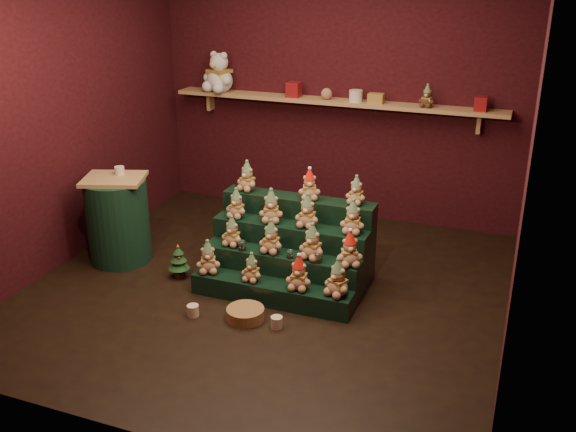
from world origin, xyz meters
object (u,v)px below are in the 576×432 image
at_px(snow_globe_c, 318,257).
at_px(white_bear, 219,67).
at_px(mini_christmas_tree, 179,261).
at_px(brown_bear, 427,96).
at_px(riser_tier_front, 271,293).
at_px(mug_left, 193,311).
at_px(snow_globe_b, 290,254).
at_px(mug_right, 277,322).
at_px(side_table, 118,220).
at_px(snow_globe_a, 242,245).
at_px(wicker_basket, 245,314).

xyz_separation_m(snow_globe_c, white_bear, (-1.81, 1.89, 1.19)).
height_order(mini_christmas_tree, brown_bear, brown_bear).
distance_m(riser_tier_front, snow_globe_c, 0.50).
height_order(mug_left, brown_bear, brown_bear).
height_order(snow_globe_b, snow_globe_c, snow_globe_c).
relative_size(snow_globe_b, mug_right, 0.84).
bearing_deg(mini_christmas_tree, snow_globe_b, 1.34).
bearing_deg(side_table, brown_bear, 16.03).
relative_size(side_table, mug_left, 8.67).
xyz_separation_m(riser_tier_front, brown_bear, (0.85, 2.05, 1.34)).
relative_size(snow_globe_c, brown_bear, 0.41).
xyz_separation_m(riser_tier_front, mug_left, (-0.50, -0.44, -0.04)).
bearing_deg(mini_christmas_tree, mug_left, -51.50).
bearing_deg(side_table, mug_left, -50.30).
xyz_separation_m(riser_tier_front, snow_globe_b, (0.11, 0.16, 0.31)).
height_order(snow_globe_a, mug_right, snow_globe_a).
xyz_separation_m(side_table, mug_left, (1.16, -0.70, -0.36)).
bearing_deg(snow_globe_b, side_table, 176.73).
relative_size(riser_tier_front, side_table, 1.68).
height_order(snow_globe_b, side_table, side_table).
height_order(snow_globe_b, mug_left, snow_globe_b).
xyz_separation_m(wicker_basket, white_bear, (-1.37, 2.38, 1.55)).
xyz_separation_m(snow_globe_b, mug_left, (-0.61, -0.60, -0.35)).
relative_size(snow_globe_c, side_table, 0.11).
relative_size(riser_tier_front, snow_globe_b, 17.66).
distance_m(mini_christmas_tree, wicker_basket, 0.99).
xyz_separation_m(mug_left, mug_right, (0.70, 0.08, -0.00)).
xyz_separation_m(snow_globe_a, wicker_basket, (0.24, -0.49, -0.36)).
bearing_deg(snow_globe_a, wicker_basket, -63.48).
bearing_deg(mini_christmas_tree, snow_globe_c, 1.09).
bearing_deg(mug_left, brown_bear, 61.48).
bearing_deg(side_table, wicker_basket, -39.85).
bearing_deg(wicker_basket, riser_tier_front, 75.17).
relative_size(riser_tier_front, white_bear, 2.53).
relative_size(snow_globe_a, white_bear, 0.17).
bearing_deg(white_bear, wicker_basket, -42.15).
height_order(riser_tier_front, white_bear, white_bear).
distance_m(snow_globe_a, snow_globe_c, 0.69).
bearing_deg(white_bear, mug_right, -37.63).
bearing_deg(mug_left, white_bear, 110.93).
bearing_deg(snow_globe_a, brown_bear, 58.03).
height_order(mug_left, white_bear, white_bear).
bearing_deg(riser_tier_front, side_table, 171.09).
relative_size(mini_christmas_tree, mug_right, 3.49).
xyz_separation_m(mug_left, brown_bear, (1.35, 2.48, 1.38)).
bearing_deg(snow_globe_a, mini_christmas_tree, -177.71).
xyz_separation_m(riser_tier_front, mini_christmas_tree, (-0.96, 0.13, 0.07)).
bearing_deg(snow_globe_a, side_table, 175.66).
bearing_deg(mug_left, snow_globe_a, 73.93).
distance_m(side_table, mug_right, 2.00).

